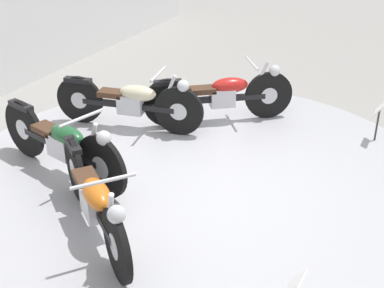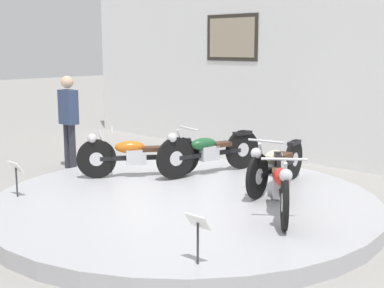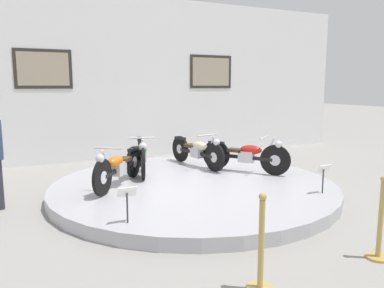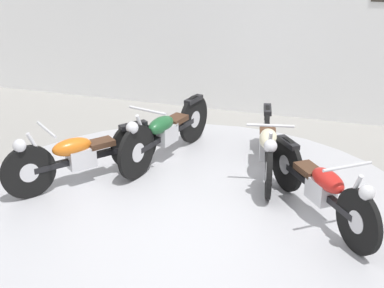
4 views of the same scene
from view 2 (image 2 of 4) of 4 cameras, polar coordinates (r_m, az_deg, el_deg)
ground_plane at (r=7.65m, az=-0.77°, el=-7.17°), size 60.00×60.00×0.00m
display_platform at (r=7.62m, az=-0.77°, el=-6.42°), size 5.44×5.44×0.21m
back_wall at (r=10.60m, az=14.90°, el=9.82°), size 14.00×0.22×4.53m
motorcycle_orange at (r=8.69m, az=-5.99°, el=-1.04°), size 1.27×1.59×0.79m
motorcycle_green at (r=8.84m, az=1.75°, el=-0.68°), size 0.63×1.98×0.82m
motorcycle_cream at (r=8.03m, az=8.93°, el=-2.06°), size 0.57×1.96×0.79m
motorcycle_red at (r=6.87m, az=9.48°, el=-4.17°), size 1.26×1.61×0.80m
info_placard_front_left at (r=7.90m, az=-18.26°, el=-2.79°), size 0.26×0.11×0.51m
info_placard_front_centre at (r=5.22m, az=0.62°, el=-8.97°), size 0.26×0.11×0.51m
visitor_standing at (r=10.34m, az=-13.02°, el=2.92°), size 0.36×0.23×1.77m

